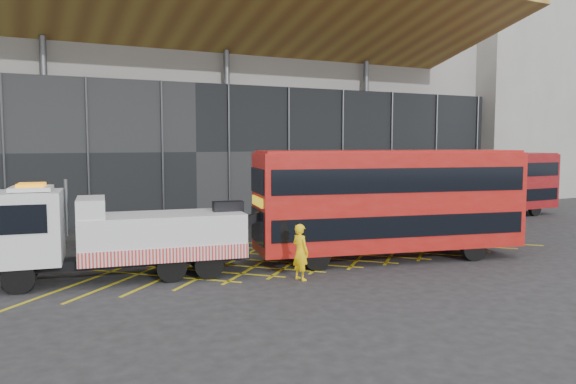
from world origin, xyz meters
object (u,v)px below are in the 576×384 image
worker (300,252)px  recovery_truck (113,234)px  bus_second (491,182)px  bus_towed (390,199)px

worker → recovery_truck: bearing=49.3°
recovery_truck → bus_second: size_ratio=1.00×
bus_towed → bus_second: size_ratio=1.12×
recovery_truck → worker: 6.23m
bus_second → worker: size_ratio=5.10×
worker → bus_second: bearing=-77.5°
bus_towed → bus_second: bearing=41.3°
bus_second → worker: bearing=-154.4°
bus_towed → bus_second: bus_towed is taller
bus_second → bus_towed: bearing=-151.2°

